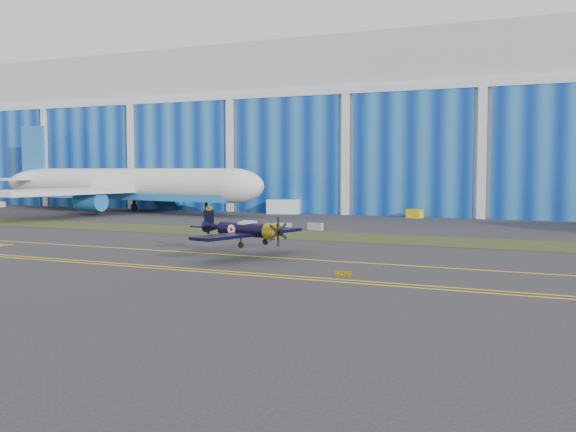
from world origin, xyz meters
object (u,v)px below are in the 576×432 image
at_px(warbird, 244,229).
at_px(jetliner, 128,150).
at_px(tug, 415,214).
at_px(shipping_container, 284,207).

relative_size(warbird, jetliner, 0.20).
xyz_separation_m(warbird, tug, (1.74, 52.19, -1.69)).
height_order(shipping_container, tug, shipping_container).
distance_m(jetliner, shipping_container, 29.38).
bearing_deg(jetliner, tug, 15.18).
distance_m(jetliner, tug, 50.99).
xyz_separation_m(jetliner, shipping_container, (26.54, 7.93, -9.79)).
bearing_deg(jetliner, warbird, -36.51).
distance_m(shipping_container, tug, 22.88).
height_order(jetliner, shipping_container, jetliner).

